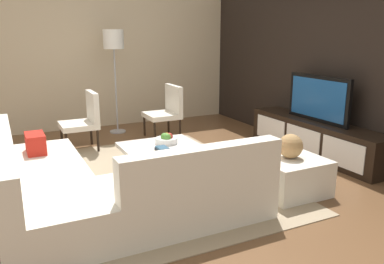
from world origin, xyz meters
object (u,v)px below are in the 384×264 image
object	(u,v)px
accent_chair_near	(85,118)
floor_lamp	(114,45)
television	(318,99)
book_stack	(162,151)
fruit_bowl	(166,139)
coffee_table	(165,162)
decorative_ball	(291,146)
ottoman	(289,175)
accent_chair_far	(167,108)
media_console	(315,138)
sectional_couch	(97,188)

from	to	relation	value
accent_chair_near	floor_lamp	size ratio (longest dim) A/B	0.49
television	book_stack	size ratio (longest dim) A/B	5.06
television	fruit_bowl	size ratio (longest dim) A/B	4.02
television	floor_lamp	xyz separation A→B (m)	(-2.57, -2.18, 0.69)
accent_chair_near	coffee_table	bearing A→B (deg)	9.25
accent_chair_near	decorative_ball	distance (m)	3.14
ottoman	book_stack	xyz separation A→B (m)	(-0.80, -1.17, 0.22)
decorative_ball	book_stack	distance (m)	1.42
television	accent_chair_far	world-z (taller)	television
coffee_table	accent_chair_far	world-z (taller)	accent_chair_far
media_console	accent_chair_near	bearing A→B (deg)	-121.36
ottoman	accent_chair_far	bearing A→B (deg)	-174.61
media_console	accent_chair_near	size ratio (longest dim) A/B	2.72
fruit_bowl	decorative_ball	distance (m)	1.53
sectional_couch	ottoman	size ratio (longest dim) A/B	3.38
decorative_ball	book_stack	bearing A→B (deg)	-124.23
sectional_couch	ottoman	distance (m)	2.06
media_console	book_stack	size ratio (longest dim) A/B	10.64
coffee_table	book_stack	bearing A→B (deg)	-28.21
sectional_couch	decorative_ball	xyz separation A→B (m)	(0.40, 2.02, 0.26)
ottoman	sectional_couch	bearing A→B (deg)	-101.30
fruit_bowl	accent_chair_far	bearing A→B (deg)	156.74
coffee_table	accent_chair_far	xyz separation A→B (m)	(-1.78, 0.79, 0.29)
sectional_couch	accent_chair_far	world-z (taller)	accent_chair_far
television	decorative_ball	xyz separation A→B (m)	(0.91, -1.25, -0.29)
accent_chair_far	book_stack	xyz separation A→B (m)	(2.00, -0.91, -0.07)
book_stack	accent_chair_near	bearing A→B (deg)	-165.73
coffee_table	decorative_ball	distance (m)	1.50
coffee_table	book_stack	world-z (taller)	book_stack
coffee_table	television	bearing A→B (deg)	87.51
media_console	accent_chair_near	world-z (taller)	accent_chair_near
fruit_bowl	decorative_ball	size ratio (longest dim) A/B	1.06
television	floor_lamp	world-z (taller)	floor_lamp
media_console	floor_lamp	size ratio (longest dim) A/B	1.33
coffee_table	accent_chair_far	bearing A→B (deg)	156.12
accent_chair_near	accent_chair_far	size ratio (longest dim) A/B	1.00
media_console	fruit_bowl	size ratio (longest dim) A/B	8.45
accent_chair_far	decorative_ball	size ratio (longest dim) A/B	3.28
media_console	sectional_couch	distance (m)	3.30
coffee_table	ottoman	world-z (taller)	ottoman
sectional_couch	floor_lamp	world-z (taller)	floor_lamp
ottoman	book_stack	distance (m)	1.43
sectional_couch	decorative_ball	distance (m)	2.07
fruit_bowl	coffee_table	bearing A→B (deg)	-29.21
coffee_table	decorative_ball	xyz separation A→B (m)	(1.01, 1.05, 0.33)
sectional_couch	floor_lamp	distance (m)	3.49
television	fruit_bowl	bearing A→B (deg)	-97.20
coffee_table	accent_chair_near	world-z (taller)	accent_chair_near
television	sectional_couch	bearing A→B (deg)	-81.09
fruit_bowl	accent_chair_near	bearing A→B (deg)	-154.91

